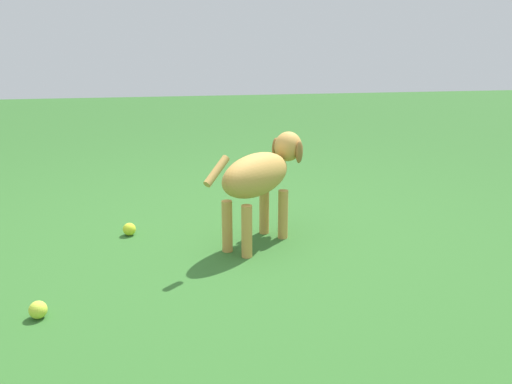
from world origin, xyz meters
TOP-DOWN VIEW (x-y plane):
  - ground at (0.00, 0.00)m, footprint 14.00×14.00m
  - dog at (-0.21, -0.12)m, footprint 0.59×0.57m
  - tennis_ball_0 at (0.45, -0.32)m, footprint 0.07×0.07m
  - tennis_ball_1 at (0.73, 0.49)m, footprint 0.07×0.07m

SIDE VIEW (x-z plane):
  - ground at x=0.00m, z-range 0.00..0.00m
  - tennis_ball_0 at x=0.45m, z-range 0.00..0.07m
  - tennis_ball_1 at x=0.73m, z-range 0.00..0.07m
  - dog at x=-0.21m, z-range 0.08..0.61m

